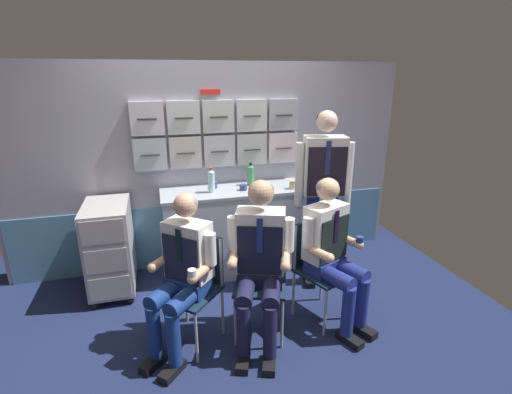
{
  "coord_description": "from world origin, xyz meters",
  "views": [
    {
      "loc": [
        -0.56,
        -2.47,
        2.02
      ],
      "look_at": [
        0.23,
        0.44,
        1.02
      ],
      "focal_mm": 26.12,
      "sensor_mm": 36.0,
      "label": 1
    }
  ],
  "objects_px": {
    "crew_member_standing": "(323,185)",
    "water_bottle_blue_cap": "(251,175)",
    "folding_chair_left": "(196,277)",
    "paper_cup_tan": "(214,185)",
    "crew_member_by_counter": "(333,247)",
    "service_trolley": "(110,246)",
    "crew_member_left": "(182,269)",
    "folding_chair_right": "(261,269)",
    "folding_chair_by_counter": "(317,258)",
    "crew_member_right": "(260,257)"
  },
  "relations": [
    {
      "from": "folding_chair_right",
      "to": "crew_member_right",
      "type": "height_order",
      "value": "crew_member_right"
    },
    {
      "from": "crew_member_left",
      "to": "crew_member_standing",
      "type": "distance_m",
      "value": 1.56
    },
    {
      "from": "crew_member_by_counter",
      "to": "crew_member_right",
      "type": "bearing_deg",
      "value": -175.67
    },
    {
      "from": "water_bottle_blue_cap",
      "to": "crew_member_standing",
      "type": "bearing_deg",
      "value": -46.33
    },
    {
      "from": "folding_chair_left",
      "to": "water_bottle_blue_cap",
      "type": "distance_m",
      "value": 1.38
    },
    {
      "from": "crew_member_left",
      "to": "folding_chair_right",
      "type": "distance_m",
      "value": 0.66
    },
    {
      "from": "folding_chair_right",
      "to": "crew_member_right",
      "type": "distance_m",
      "value": 0.25
    },
    {
      "from": "water_bottle_blue_cap",
      "to": "paper_cup_tan",
      "type": "distance_m",
      "value": 0.4
    },
    {
      "from": "folding_chair_by_counter",
      "to": "paper_cup_tan",
      "type": "relative_size",
      "value": 13.08
    },
    {
      "from": "crew_member_standing",
      "to": "folding_chair_left",
      "type": "bearing_deg",
      "value": -158.9
    },
    {
      "from": "folding_chair_right",
      "to": "crew_member_standing",
      "type": "distance_m",
      "value": 1.04
    },
    {
      "from": "crew_member_standing",
      "to": "crew_member_by_counter",
      "type": "bearing_deg",
      "value": -106.6
    },
    {
      "from": "service_trolley",
      "to": "water_bottle_blue_cap",
      "type": "distance_m",
      "value": 1.55
    },
    {
      "from": "crew_member_right",
      "to": "paper_cup_tan",
      "type": "bearing_deg",
      "value": 96.5
    },
    {
      "from": "folding_chair_right",
      "to": "crew_member_standing",
      "type": "bearing_deg",
      "value": 34.03
    },
    {
      "from": "service_trolley",
      "to": "paper_cup_tan",
      "type": "distance_m",
      "value": 1.16
    },
    {
      "from": "folding_chair_left",
      "to": "crew_member_right",
      "type": "distance_m",
      "value": 0.53
    },
    {
      "from": "crew_member_by_counter",
      "to": "paper_cup_tan",
      "type": "distance_m",
      "value": 1.43
    },
    {
      "from": "crew_member_standing",
      "to": "water_bottle_blue_cap",
      "type": "relative_size",
      "value": 7.26
    },
    {
      "from": "service_trolley",
      "to": "folding_chair_left",
      "type": "relative_size",
      "value": 1.04
    },
    {
      "from": "service_trolley",
      "to": "paper_cup_tan",
      "type": "bearing_deg",
      "value": 10.9
    },
    {
      "from": "folding_chair_left",
      "to": "paper_cup_tan",
      "type": "xyz_separation_m",
      "value": [
        0.33,
        1.07,
        0.42
      ]
    },
    {
      "from": "crew_member_left",
      "to": "folding_chair_right",
      "type": "bearing_deg",
      "value": 9.55
    },
    {
      "from": "crew_member_left",
      "to": "crew_member_right",
      "type": "height_order",
      "value": "crew_member_right"
    },
    {
      "from": "crew_member_left",
      "to": "crew_member_standing",
      "type": "relative_size",
      "value": 0.71
    },
    {
      "from": "folding_chair_left",
      "to": "paper_cup_tan",
      "type": "height_order",
      "value": "paper_cup_tan"
    },
    {
      "from": "crew_member_by_counter",
      "to": "folding_chair_right",
      "type": "bearing_deg",
      "value": 169.91
    },
    {
      "from": "folding_chair_right",
      "to": "crew_member_standing",
      "type": "height_order",
      "value": "crew_member_standing"
    },
    {
      "from": "crew_member_left",
      "to": "folding_chair_by_counter",
      "type": "height_order",
      "value": "crew_member_left"
    },
    {
      "from": "folding_chair_left",
      "to": "water_bottle_blue_cap",
      "type": "bearing_deg",
      "value": 56.26
    },
    {
      "from": "service_trolley",
      "to": "folding_chair_left",
      "type": "bearing_deg",
      "value": -50.39
    },
    {
      "from": "service_trolley",
      "to": "crew_member_left",
      "type": "bearing_deg",
      "value": -58.44
    },
    {
      "from": "crew_member_right",
      "to": "folding_chair_left",
      "type": "bearing_deg",
      "value": 160.58
    },
    {
      "from": "crew_member_right",
      "to": "crew_member_by_counter",
      "type": "relative_size",
      "value": 1.03
    },
    {
      "from": "folding_chair_left",
      "to": "folding_chair_by_counter",
      "type": "height_order",
      "value": "same"
    },
    {
      "from": "folding_chair_right",
      "to": "crew_member_by_counter",
      "type": "bearing_deg",
      "value": -10.09
    },
    {
      "from": "crew_member_right",
      "to": "crew_member_standing",
      "type": "relative_size",
      "value": 0.75
    },
    {
      "from": "crew_member_by_counter",
      "to": "water_bottle_blue_cap",
      "type": "height_order",
      "value": "crew_member_by_counter"
    },
    {
      "from": "folding_chair_left",
      "to": "crew_member_standing",
      "type": "xyz_separation_m",
      "value": [
        1.28,
        0.49,
        0.51
      ]
    },
    {
      "from": "crew_member_by_counter",
      "to": "crew_member_standing",
      "type": "distance_m",
      "value": 0.72
    },
    {
      "from": "crew_member_standing",
      "to": "water_bottle_blue_cap",
      "type": "bearing_deg",
      "value": 133.67
    },
    {
      "from": "crew_member_left",
      "to": "water_bottle_blue_cap",
      "type": "relative_size",
      "value": 5.18
    },
    {
      "from": "crew_member_left",
      "to": "folding_chair_left",
      "type": "bearing_deg",
      "value": 48.32
    },
    {
      "from": "folding_chair_by_counter",
      "to": "water_bottle_blue_cap",
      "type": "bearing_deg",
      "value": 106.51
    },
    {
      "from": "folding_chair_right",
      "to": "service_trolley",
      "type": "bearing_deg",
      "value": 144.57
    },
    {
      "from": "folding_chair_by_counter",
      "to": "water_bottle_blue_cap",
      "type": "relative_size",
      "value": 3.59
    },
    {
      "from": "service_trolley",
      "to": "crew_member_standing",
      "type": "xyz_separation_m",
      "value": [
        1.99,
        -0.37,
        0.56
      ]
    },
    {
      "from": "service_trolley",
      "to": "paper_cup_tan",
      "type": "relative_size",
      "value": 13.65
    },
    {
      "from": "crew_member_left",
      "to": "crew_member_by_counter",
      "type": "height_order",
      "value": "crew_member_by_counter"
    },
    {
      "from": "crew_member_left",
      "to": "crew_member_right",
      "type": "xyz_separation_m",
      "value": [
        0.58,
        -0.04,
        0.05
      ]
    }
  ]
}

